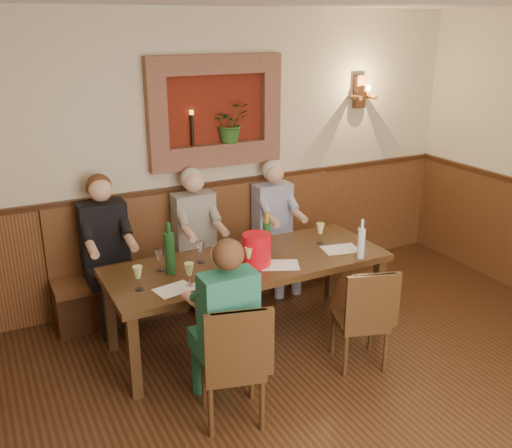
% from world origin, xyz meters
% --- Properties ---
extents(room_shell, '(6.04, 6.04, 2.82)m').
position_xyz_m(room_shell, '(0.00, 0.00, 1.89)').
color(room_shell, beige).
rests_on(room_shell, ground).
extents(wainscoting, '(6.02, 6.02, 1.15)m').
position_xyz_m(wainscoting, '(0.00, -0.00, 0.59)').
color(wainscoting, '#4C2B15').
rests_on(wainscoting, ground).
extents(wall_niche, '(1.36, 0.30, 1.06)m').
position_xyz_m(wall_niche, '(0.24, 2.94, 1.81)').
color(wall_niche, '#611A0D').
rests_on(wall_niche, ground).
extents(wall_sconce, '(0.25, 0.20, 0.35)m').
position_xyz_m(wall_sconce, '(1.90, 2.93, 1.94)').
color(wall_sconce, '#4C2B15').
rests_on(wall_sconce, ground).
extents(dining_table, '(2.40, 0.90, 0.75)m').
position_xyz_m(dining_table, '(0.00, 1.85, 0.68)').
color(dining_table, '#3A2411').
rests_on(dining_table, ground).
extents(bench, '(3.00, 0.45, 1.11)m').
position_xyz_m(bench, '(0.00, 2.79, 0.33)').
color(bench, '#381E0F').
rests_on(bench, ground).
extents(chair_near_left, '(0.50, 0.50, 0.93)m').
position_xyz_m(chair_near_left, '(-0.58, 0.93, 0.27)').
color(chair_near_left, '#3A2411').
rests_on(chair_near_left, ground).
extents(chair_near_right, '(0.48, 0.48, 0.87)m').
position_xyz_m(chair_near_right, '(0.63, 1.08, 0.25)').
color(chair_near_right, '#3A2411').
rests_on(chair_near_right, ground).
extents(person_bench_left, '(0.41, 0.51, 1.41)m').
position_xyz_m(person_bench_left, '(-1.00, 2.69, 0.58)').
color(person_bench_left, black).
rests_on(person_bench_left, ground).
extents(person_bench_mid, '(0.40, 0.49, 1.37)m').
position_xyz_m(person_bench_mid, '(-0.13, 2.69, 0.56)').
color(person_bench_mid, '#605A57').
rests_on(person_bench_mid, ground).
extents(person_bench_right, '(0.39, 0.47, 1.35)m').
position_xyz_m(person_bench_right, '(0.74, 2.69, 0.55)').
color(person_bench_right, navy).
rests_on(person_bench_right, ground).
extents(person_chair_front, '(0.39, 0.47, 1.35)m').
position_xyz_m(person_chair_front, '(-0.58, 1.07, 0.55)').
color(person_chair_front, '#174752').
rests_on(person_chair_front, ground).
extents(spittoon_bucket, '(0.28, 0.28, 0.27)m').
position_xyz_m(spittoon_bucket, '(0.03, 1.74, 0.89)').
color(spittoon_bucket, red).
rests_on(spittoon_bucket, dining_table).
extents(wine_bottle_green_a, '(0.08, 0.08, 0.38)m').
position_xyz_m(wine_bottle_green_a, '(0.21, 1.91, 0.91)').
color(wine_bottle_green_a, '#19471E').
rests_on(wine_bottle_green_a, dining_table).
extents(wine_bottle_green_b, '(0.10, 0.10, 0.43)m').
position_xyz_m(wine_bottle_green_b, '(-0.67, 1.91, 0.93)').
color(wine_bottle_green_b, '#19471E').
rests_on(wine_bottle_green_b, dining_table).
extents(water_bottle, '(0.07, 0.07, 0.35)m').
position_xyz_m(water_bottle, '(0.89, 1.47, 0.89)').
color(water_bottle, silver).
rests_on(water_bottle, dining_table).
extents(tasting_sheet_a, '(0.32, 0.25, 0.00)m').
position_xyz_m(tasting_sheet_a, '(-0.74, 1.61, 0.75)').
color(tasting_sheet_a, white).
rests_on(tasting_sheet_a, dining_table).
extents(tasting_sheet_b, '(0.38, 0.33, 0.00)m').
position_xyz_m(tasting_sheet_b, '(0.20, 1.65, 0.75)').
color(tasting_sheet_b, white).
rests_on(tasting_sheet_b, dining_table).
extents(tasting_sheet_c, '(0.35, 0.29, 0.00)m').
position_xyz_m(tasting_sheet_c, '(0.85, 1.71, 0.75)').
color(tasting_sheet_c, white).
rests_on(tasting_sheet_c, dining_table).
extents(tasting_sheet_d, '(0.30, 0.23, 0.00)m').
position_xyz_m(tasting_sheet_d, '(-0.46, 1.57, 0.75)').
color(tasting_sheet_d, white).
rests_on(tasting_sheet_d, dining_table).
extents(wine_glass_0, '(0.08, 0.08, 0.19)m').
position_xyz_m(wine_glass_0, '(-0.62, 1.61, 0.85)').
color(wine_glass_0, '#CED37E').
rests_on(wine_glass_0, dining_table).
extents(wine_glass_1, '(0.08, 0.08, 0.19)m').
position_xyz_m(wine_glass_1, '(-0.37, 2.00, 0.85)').
color(wine_glass_1, white).
rests_on(wine_glass_1, dining_table).
extents(wine_glass_2, '(0.08, 0.08, 0.19)m').
position_xyz_m(wine_glass_2, '(-0.73, 2.00, 0.85)').
color(wine_glass_2, white).
rests_on(wine_glass_2, dining_table).
extents(wine_glass_3, '(0.08, 0.08, 0.19)m').
position_xyz_m(wine_glass_3, '(-0.98, 1.73, 0.85)').
color(wine_glass_3, '#CED37E').
rests_on(wine_glass_3, dining_table).
extents(wine_glass_4, '(0.08, 0.08, 0.19)m').
position_xyz_m(wine_glass_4, '(1.02, 1.64, 0.85)').
color(wine_glass_4, white).
rests_on(wine_glass_4, dining_table).
extents(wine_glass_5, '(0.08, 0.08, 0.19)m').
position_xyz_m(wine_glass_5, '(0.77, 1.92, 0.85)').
color(wine_glass_5, '#CED37E').
rests_on(wine_glass_5, dining_table).
extents(wine_glass_6, '(0.08, 0.08, 0.19)m').
position_xyz_m(wine_glass_6, '(-0.27, 1.58, 0.85)').
color(wine_glass_6, '#CED37E').
rests_on(wine_glass_6, dining_table).
extents(wine_glass_7, '(0.08, 0.08, 0.19)m').
position_xyz_m(wine_glass_7, '(-0.07, 1.70, 0.85)').
color(wine_glass_7, '#CED37E').
rests_on(wine_glass_7, dining_table).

